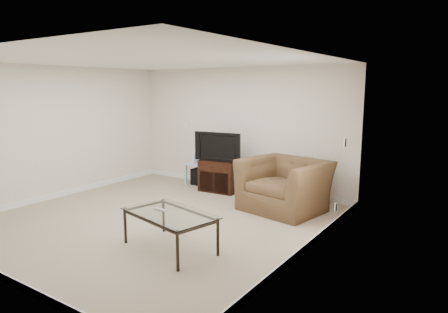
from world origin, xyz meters
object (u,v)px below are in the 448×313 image
Objects in this scene: television at (220,146)px; coffee_table at (170,231)px; recliner at (285,177)px; subwoofer at (202,177)px; side_table at (200,174)px; tv_stand at (220,175)px.

television reaches higher than coffee_table.
subwoofer is at bearing 173.35° from recliner.
coffee_table reaches higher than side_table.
subwoofer is 0.29× the size of coffee_table.
television is 0.74× the size of coffee_table.
television is 0.69× the size of recliner.
side_table is (-0.70, 0.26, -0.70)m from television.
coffee_table reaches higher than subwoofer.
tv_stand is 0.61× the size of coffee_table.
tv_stand is at bearing 111.89° from coffee_table.
subwoofer is 2.45m from recliner.
side_table is at bearing 120.83° from coffee_table.
television is at bearing -20.66° from side_table.
subwoofer is 0.27× the size of recliner.
television is 1.89× the size of side_table.
recliner is (1.64, -0.46, 0.27)m from tv_stand.
television is 1.73m from recliner.
tv_stand is 2.12× the size of subwoofer.
tv_stand is 1.56× the size of side_table.
television reaches higher than tv_stand.
side_table is 2.46m from recliner.
subwoofer is (0.03, 0.02, -0.07)m from side_table.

